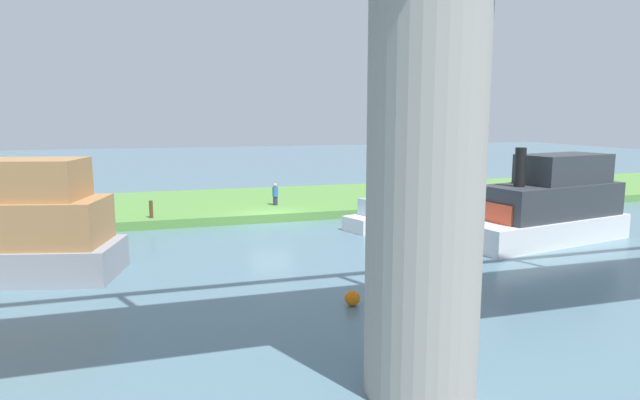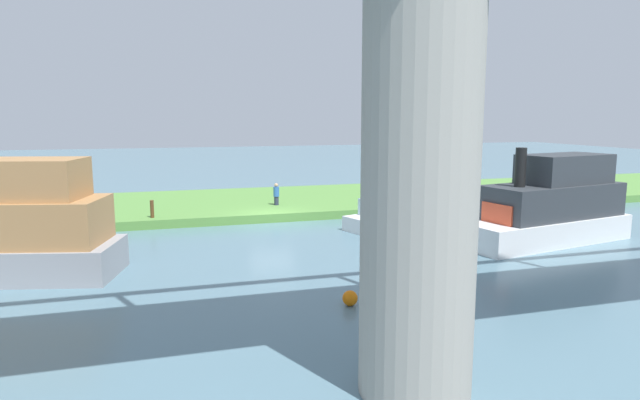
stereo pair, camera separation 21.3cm
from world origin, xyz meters
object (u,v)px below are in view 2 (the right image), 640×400
Objects in this scene: marker_buoy at (350,298)px; person_on_bank at (276,194)px; mooring_post at (152,209)px; bridge_pylon at (420,157)px; skiff_small at (550,207)px; motorboat_red at (386,217)px.

person_on_bank is at bearing -94.54° from marker_buoy.
bridge_pylon is at bearing 105.06° from mooring_post.
person_on_bank is 1.44× the size of mooring_post.
bridge_pylon is 7.47× the size of person_on_bank.
skiff_small is 18.88× the size of marker_buoy.
person_on_bank is 7.93m from motorboat_red.
bridge_pylon is 23.45m from person_on_bank.
skiff_small is at bearing 133.37° from person_on_bank.
mooring_post is 12.86m from motorboat_red.
person_on_bank reaches higher than marker_buoy.
skiff_small reaches higher than marker_buoy.
person_on_bank is (-1.89, -23.03, -3.99)m from bridge_pylon.
mooring_post is 0.18× the size of motorboat_red.
skiff_small is at bearing 139.87° from motorboat_red.
skiff_small reaches higher than mooring_post.
bridge_pylon is 17.55m from skiff_small.
mooring_post is (7.48, 2.28, -0.22)m from person_on_bank.
person_on_bank is 0.15× the size of skiff_small.
mooring_post is (5.58, -20.75, -4.21)m from bridge_pylon.
mooring_post is 1.93× the size of marker_buoy.
marker_buoy is (-6.09, 15.18, -0.73)m from mooring_post.
mooring_post is at bearing -74.94° from bridge_pylon.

